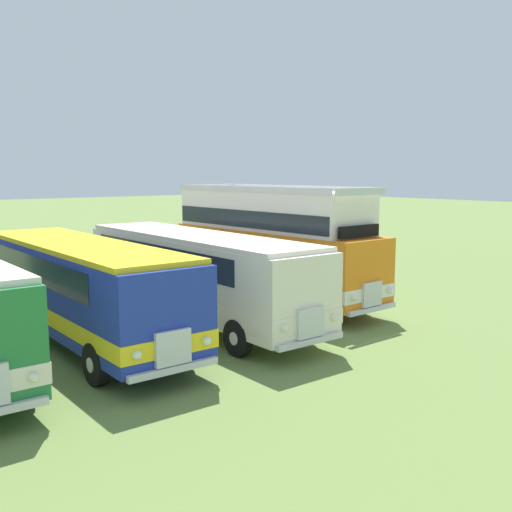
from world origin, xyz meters
TOP-DOWN VIEW (x-y plane):
  - bus_seventh_in_row at (7.95, -0.25)m, footprint 2.65×10.81m
  - bus_eighth_in_row at (11.93, -0.28)m, footprint 2.66×11.31m
  - bus_ninth_in_row at (15.90, 0.46)m, footprint 2.79×9.80m

SIDE VIEW (x-z plane):
  - bus_seventh_in_row at x=7.95m, z-range 0.26..3.25m
  - bus_eighth_in_row at x=11.93m, z-range 0.26..3.25m
  - bus_ninth_in_row at x=15.90m, z-range 0.09..4.61m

